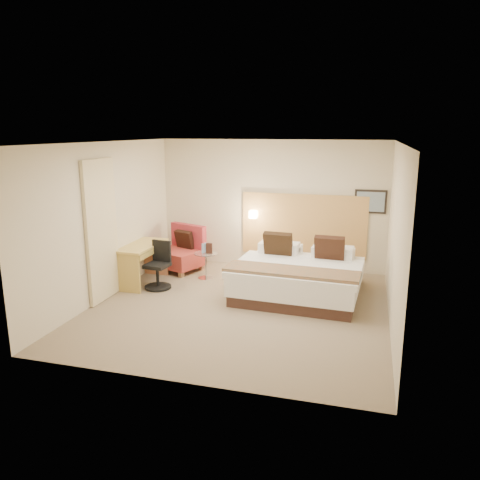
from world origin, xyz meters
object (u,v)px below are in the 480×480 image
(bed, at_px, (299,276))
(desk_chair, at_px, (159,269))
(side_table, at_px, (206,264))
(desk, at_px, (143,253))
(lounge_chair, at_px, (181,253))

(bed, xyz_separation_m, desk_chair, (-2.58, -0.36, 0.02))
(desk_chair, bearing_deg, side_table, 48.31)
(desk, bearing_deg, bed, 3.37)
(lounge_chair, bearing_deg, side_table, -31.56)
(bed, height_order, side_table, bed)
(bed, bearing_deg, side_table, 168.35)
(side_table, xyz_separation_m, desk_chair, (-0.67, -0.75, 0.07))
(desk, bearing_deg, desk_chair, -24.23)
(lounge_chair, relative_size, side_table, 2.11)
(lounge_chair, height_order, side_table, lounge_chair)
(lounge_chair, bearing_deg, desk, -109.34)
(side_table, xyz_separation_m, desk, (-1.07, -0.57, 0.31))
(bed, bearing_deg, desk, -176.63)
(bed, relative_size, side_table, 4.33)
(bed, distance_m, desk_chair, 2.61)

